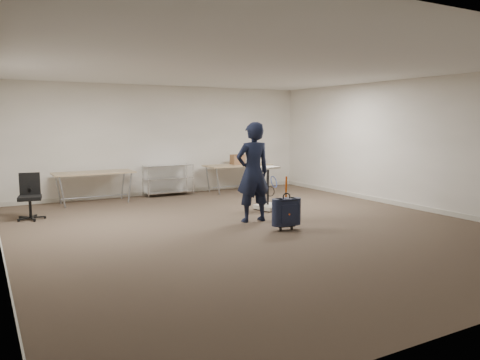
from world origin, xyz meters
TOP-DOWN VIEW (x-y plane):
  - ground at (0.00, 0.00)m, footprint 9.00×9.00m
  - room_shell at (0.00, 1.38)m, footprint 8.00×9.00m
  - folding_table_left at (-1.90, 3.95)m, footprint 1.80×0.75m
  - folding_table_right at (1.90, 3.95)m, footprint 1.80×0.75m
  - wire_shelf at (0.00, 4.20)m, footprint 1.22×0.47m
  - person at (0.28, 0.44)m, footprint 0.70×0.47m
  - suitcase at (0.42, -0.47)m, footprint 0.37×0.25m
  - office_chair at (-3.38, 2.73)m, footprint 0.54×0.54m
  - equipment_cart at (1.21, 1.30)m, footprint 0.60×0.60m
  - cardboard_box at (1.95, 4.04)m, footprint 0.36×0.27m

SIDE VIEW (x-z plane):
  - ground at x=0.00m, z-range 0.00..0.00m
  - room_shell at x=0.00m, z-range -4.45..4.55m
  - equipment_cart at x=1.21m, z-range -0.22..0.71m
  - office_chair at x=-3.38m, z-range -0.18..0.72m
  - suitcase at x=0.42m, z-range -0.15..0.79m
  - wire_shelf at x=0.00m, z-range 0.04..0.84m
  - folding_table_left at x=-1.90m, z-range 0.31..1.04m
  - folding_table_right at x=1.90m, z-range 0.31..1.04m
  - cardboard_box at x=1.95m, z-range 0.73..1.00m
  - person at x=0.28m, z-range 0.00..1.88m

